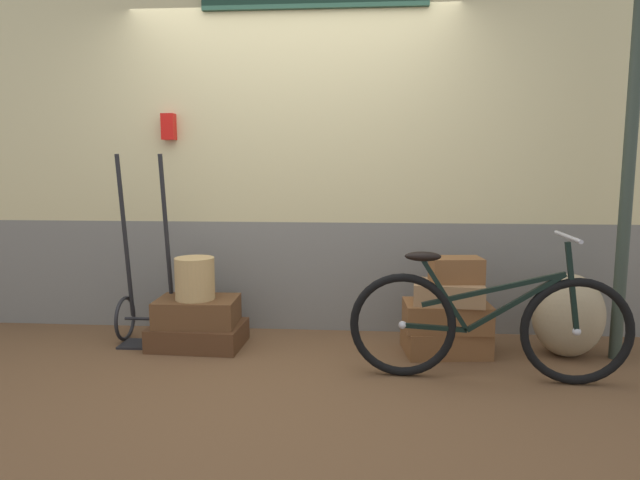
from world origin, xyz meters
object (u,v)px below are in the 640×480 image
suitcase_2 (445,340)px  burlap_sack (568,315)px  suitcase_4 (448,293)px  suitcase_5 (456,270)px  suitcase_3 (446,316)px  bicycle (487,325)px  wicker_basket (195,278)px  luggage_trolley (148,302)px  suitcase_1 (197,311)px  suitcase_0 (198,335)px

suitcase_2 → burlap_sack: (0.83, -0.00, 0.20)m
suitcase_4 → burlap_sack: burlap_sack is taller
suitcase_2 → suitcase_5: 0.51m
suitcase_3 → suitcase_5: suitcase_5 is taller
bicycle → wicker_basket: bearing=166.4°
suitcase_4 → luggage_trolley: luggage_trolley is taller
suitcase_1 → suitcase_3: suitcase_3 is taller
suitcase_0 → suitcase_2: size_ratio=1.15×
suitcase_3 → burlap_sack: burlap_sack is taller
suitcase_2 → suitcase_3: 0.19m
suitcase_3 → suitcase_5: (0.06, -0.00, 0.33)m
suitcase_0 → luggage_trolley: size_ratio=0.47×
suitcase_4 → suitcase_2: bearing=104.3°
wicker_basket → luggage_trolley: size_ratio=0.22×
wicker_basket → luggage_trolley: (-0.39, 0.10, -0.20)m
suitcase_5 → suitcase_0: bearing=173.5°
suitcase_0 → suitcase_3: size_ratio=1.13×
suitcase_2 → suitcase_1: bearing=173.2°
suitcase_4 → burlap_sack: (0.82, 0.04, -0.15)m
suitcase_3 → wicker_basket: (-1.78, 0.02, 0.23)m
suitcase_4 → bicycle: bearing=-63.5°
suitcase_1 → suitcase_4: 1.79m
suitcase_1 → suitcase_5: bearing=-2.8°
suitcase_3 → suitcase_4: size_ratio=1.24×
luggage_trolley → burlap_sack: bearing=-1.7°
suitcase_2 → bicycle: size_ratio=0.34×
suitcase_3 → burlap_sack: 0.83m
suitcase_5 → burlap_sack: (0.77, 0.03, -0.31)m
suitcase_3 → burlap_sack: bearing=-0.2°
suitcase_2 → burlap_sack: burlap_sack is taller
suitcase_0 → suitcase_4: size_ratio=1.39×
suitcase_5 → luggage_trolley: luggage_trolley is taller
suitcase_2 → suitcase_4: (0.01, -0.04, 0.35)m
suitcase_1 → burlap_sack: bearing=-1.9°
suitcase_1 → wicker_basket: bearing=-108.4°
suitcase_2 → suitcase_3: (-0.00, -0.03, 0.18)m
suitcase_5 → burlap_sack: bearing=-3.3°
suitcase_0 → suitcase_2: 1.78m
wicker_basket → suitcase_3: bearing=-0.6°
bicycle → suitcase_5: bearing=104.1°
wicker_basket → suitcase_5: bearing=-0.6°
burlap_sack → luggage_trolley: bearing=178.3°
bicycle → burlap_sack: bearing=36.3°
suitcase_0 → burlap_sack: (2.61, -0.01, 0.21)m
suitcase_4 → suitcase_1: bearing=-175.3°
suitcase_1 → luggage_trolley: (-0.40, 0.08, 0.04)m
suitcase_0 → wicker_basket: size_ratio=2.16×
suitcase_5 → wicker_basket: bearing=174.1°
suitcase_3 → luggage_trolley: (-2.18, 0.12, 0.03)m
suitcase_1 → suitcase_4: size_ratio=1.22×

